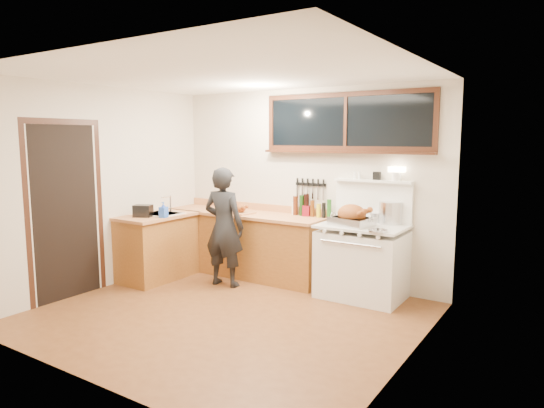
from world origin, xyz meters
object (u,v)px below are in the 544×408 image
Objects in this scene: man at (224,227)px; cutting_board at (239,210)px; roast_turkey at (352,217)px; vintage_stove at (362,260)px.

man is 3.78× the size of cutting_board.
roast_turkey is at bearing 14.85° from man.
man is 2.95× the size of roast_turkey.
man reaches higher than roast_turkey.
cutting_board is 0.78× the size of roast_turkey.
cutting_board is at bearing 99.89° from man.
vintage_stove is 3.00× the size of roast_turkey.
man is at bearing -162.79° from vintage_stove.
vintage_stove reaches higher than man.
vintage_stove is 1.02× the size of man.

